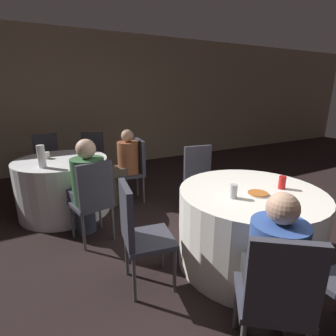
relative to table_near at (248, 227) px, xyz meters
name	(u,v)px	position (x,y,z in m)	size (l,w,h in m)	color
ground_plane	(238,275)	(-0.21, -0.14, -0.38)	(16.00, 16.00, 0.00)	black
wall_back	(106,102)	(-0.21, 4.13, 1.02)	(16.00, 0.06, 2.80)	gray
table_near	(248,227)	(0.00, 0.00, 0.00)	(1.34, 1.34, 0.75)	white
table_far	(64,186)	(-1.43, 2.03, 0.00)	(1.21, 1.21, 0.75)	white
chair_near_west	(137,228)	(-1.07, 0.17, 0.18)	(0.46, 0.46, 0.94)	#383842
chair_near_southwest	(277,294)	(-0.65, -0.87, 0.18)	(0.56, 0.56, 0.94)	#383842
chair_near_north	(200,176)	(0.17, 1.07, 0.18)	(0.46, 0.46, 0.94)	#383842
chair_far_northeast	(92,155)	(-0.86, 2.88, 0.18)	(0.56, 0.56, 0.94)	#383842
chair_far_north	(48,158)	(-1.54, 3.05, 0.18)	(0.44, 0.44, 0.94)	#383842
chair_far_south	(94,196)	(-1.24, 1.03, 0.18)	(0.47, 0.47, 0.94)	#383842
chair_far_east	(135,165)	(-0.42, 1.94, 0.18)	(0.44, 0.43, 0.94)	#383842
person_floral_shirt	(124,167)	(-0.59, 1.96, 0.18)	(0.50, 0.33, 1.10)	#4C4238
person_blue_shirt	(270,273)	(-0.55, -0.73, 0.19)	(0.44, 0.47, 1.13)	#282828
person_green_jacket	(87,188)	(-1.27, 1.19, 0.22)	(0.40, 0.51, 1.16)	#33384C
pizza_plate_near	(258,194)	(-0.02, -0.10, 0.39)	(0.20, 0.20, 0.02)	white
soda_can_silver	(233,191)	(-0.27, -0.05, 0.44)	(0.07, 0.07, 0.12)	silver
soda_can_red	(282,182)	(0.29, -0.09, 0.44)	(0.07, 0.07, 0.12)	red
bottle_far	(41,156)	(-1.67, 1.73, 0.51)	(0.09, 0.09, 0.27)	white
cup_far	(46,155)	(-1.60, 2.19, 0.42)	(0.09, 0.09, 0.09)	silver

